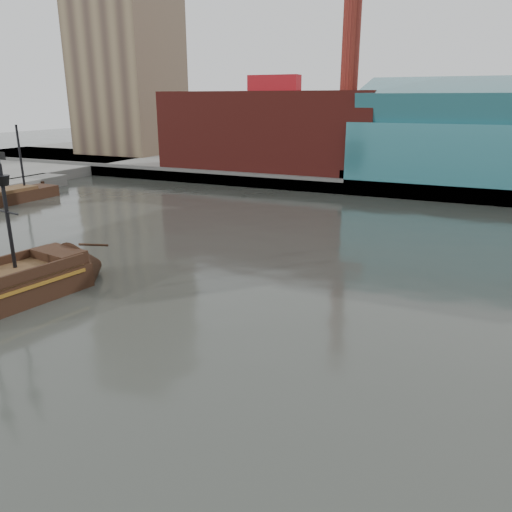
% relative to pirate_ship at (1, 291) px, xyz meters
% --- Properties ---
extents(ground, '(400.00, 400.00, 0.00)m').
position_rel_pirate_ship_xyz_m(ground, '(17.27, -4.06, -1.14)').
color(ground, '#282A25').
rests_on(ground, ground).
extents(promenade_far, '(220.00, 60.00, 2.00)m').
position_rel_pirate_ship_xyz_m(promenade_far, '(17.27, 87.94, -0.14)').
color(promenade_far, slate).
rests_on(promenade_far, ground).
extents(seawall, '(220.00, 1.00, 2.60)m').
position_rel_pirate_ship_xyz_m(seawall, '(17.27, 58.44, 0.16)').
color(seawall, '#4C4C49').
rests_on(seawall, ground).
extents(skyline, '(149.00, 45.00, 62.00)m').
position_rel_pirate_ship_xyz_m(skyline, '(22.48, 80.51, 23.41)').
color(skyline, '#746245').
rests_on(skyline, promenade_far).
extents(pirate_ship, '(7.82, 17.48, 12.63)m').
position_rel_pirate_ship_xyz_m(pirate_ship, '(0.00, 0.00, 0.00)').
color(pirate_ship, black).
rests_on(pirate_ship, ground).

